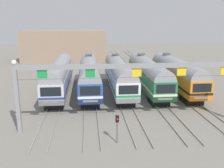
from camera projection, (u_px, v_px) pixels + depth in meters
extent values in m
plane|color=gray|center=(119.00, 91.00, 38.39)|extent=(160.00, 160.00, 0.00)
cube|color=gray|center=(65.00, 71.00, 53.89)|extent=(0.07, 70.00, 0.15)
cube|color=gray|center=(71.00, 70.00, 54.03)|extent=(0.07, 70.00, 0.15)
cube|color=gray|center=(85.00, 70.00, 54.31)|extent=(0.07, 70.00, 0.15)
cube|color=gray|center=(92.00, 70.00, 54.44)|extent=(0.07, 70.00, 0.15)
cube|color=gray|center=(106.00, 70.00, 54.72)|extent=(0.07, 70.00, 0.15)
cube|color=gray|center=(112.00, 70.00, 54.85)|extent=(0.07, 70.00, 0.15)
cube|color=gray|center=(126.00, 69.00, 55.13)|extent=(0.07, 70.00, 0.15)
cube|color=gray|center=(132.00, 69.00, 55.26)|extent=(0.07, 70.00, 0.15)
cube|color=gray|center=(146.00, 69.00, 55.54)|extent=(0.07, 70.00, 0.15)
cube|color=gray|center=(152.00, 69.00, 55.68)|extent=(0.07, 70.00, 0.15)
cube|color=silver|center=(59.00, 78.00, 37.02)|extent=(2.85, 18.00, 2.35)
cube|color=navy|center=(59.00, 80.00, 37.11)|extent=(2.88, 18.02, 0.28)
cylinder|color=gray|center=(59.00, 70.00, 36.74)|extent=(2.74, 17.64, 2.74)
cube|color=black|center=(51.00, 92.00, 28.20)|extent=(2.28, 0.06, 1.03)
cube|color=silver|center=(51.00, 102.00, 28.50)|extent=(1.71, 0.05, 0.24)
cube|color=black|center=(55.00, 103.00, 31.35)|extent=(2.28, 2.60, 1.05)
cube|color=black|center=(64.00, 80.00, 43.52)|extent=(2.28, 2.60, 1.05)
cube|color=#284C9E|center=(89.00, 78.00, 37.44)|extent=(2.85, 18.00, 2.35)
cube|color=white|center=(89.00, 80.00, 37.52)|extent=(2.88, 18.02, 0.28)
cylinder|color=gray|center=(89.00, 70.00, 37.15)|extent=(2.74, 17.64, 2.74)
cube|color=black|center=(90.00, 91.00, 28.61)|extent=(2.28, 0.06, 1.03)
cube|color=silver|center=(90.00, 101.00, 28.91)|extent=(1.71, 0.05, 0.24)
cube|color=black|center=(90.00, 102.00, 31.76)|extent=(2.28, 2.60, 1.05)
cube|color=black|center=(89.00, 79.00, 43.93)|extent=(2.28, 2.60, 1.05)
cube|color=#4C4C51|center=(89.00, 55.00, 41.64)|extent=(1.10, 1.10, 0.20)
cube|color=white|center=(119.00, 77.00, 37.85)|extent=(2.85, 18.00, 2.35)
cube|color=#198C4C|center=(119.00, 79.00, 37.93)|extent=(2.88, 18.02, 0.28)
cylinder|color=gray|center=(119.00, 69.00, 37.56)|extent=(2.74, 17.64, 2.74)
cube|color=black|center=(129.00, 90.00, 29.02)|extent=(2.28, 0.06, 1.03)
cube|color=silver|center=(128.00, 100.00, 29.32)|extent=(1.71, 0.05, 0.24)
cube|color=black|center=(125.00, 101.00, 32.18)|extent=(2.28, 2.60, 1.05)
cube|color=black|center=(114.00, 79.00, 44.34)|extent=(2.28, 2.60, 1.05)
cube|color=#4C4C51|center=(115.00, 54.00, 42.05)|extent=(1.10, 1.10, 0.20)
cube|color=#236B42|center=(148.00, 76.00, 38.26)|extent=(2.85, 18.00, 2.35)
cube|color=silver|center=(148.00, 79.00, 38.35)|extent=(2.88, 18.02, 0.28)
cylinder|color=gray|center=(148.00, 69.00, 37.98)|extent=(2.74, 17.64, 2.74)
cube|color=black|center=(166.00, 89.00, 29.44)|extent=(2.28, 0.06, 1.03)
cube|color=silver|center=(165.00, 99.00, 29.73)|extent=(1.71, 0.05, 0.24)
cube|color=black|center=(159.00, 100.00, 32.59)|extent=(2.28, 2.60, 1.05)
cube|color=black|center=(139.00, 78.00, 44.76)|extent=(2.28, 2.60, 1.05)
cube|color=#4C4C51|center=(141.00, 54.00, 42.47)|extent=(1.10, 1.10, 0.20)
cube|color=orange|center=(176.00, 76.00, 38.67)|extent=(2.85, 18.00, 2.35)
cube|color=black|center=(176.00, 78.00, 38.76)|extent=(2.88, 18.02, 0.28)
cylinder|color=gray|center=(176.00, 68.00, 38.39)|extent=(2.74, 17.64, 2.74)
cube|color=black|center=(202.00, 88.00, 29.85)|extent=(2.28, 0.06, 1.03)
cube|color=silver|center=(201.00, 98.00, 30.14)|extent=(1.71, 0.05, 0.24)
cube|color=black|center=(192.00, 99.00, 33.00)|extent=(2.28, 2.60, 1.05)
cube|color=black|center=(163.00, 78.00, 45.17)|extent=(2.28, 2.60, 1.05)
cube|color=#4C4C51|center=(167.00, 54.00, 42.88)|extent=(1.10, 1.10, 0.20)
cube|color=gray|center=(17.00, 100.00, 23.51)|extent=(0.36, 0.36, 6.50)
cube|color=gray|center=(137.00, 66.00, 23.84)|extent=(22.29, 0.32, 0.44)
cube|color=#198C3F|center=(42.00, 74.00, 23.16)|extent=(0.90, 0.08, 0.80)
cube|color=#198C3F|center=(90.00, 73.00, 23.58)|extent=(0.90, 0.08, 0.80)
cube|color=yellow|center=(137.00, 72.00, 23.99)|extent=(0.90, 0.08, 0.80)
cube|color=yellow|center=(182.00, 71.00, 24.40)|extent=(0.90, 0.08, 0.80)
sphere|color=white|center=(14.00, 62.00, 22.67)|extent=(0.44, 0.44, 0.44)
cylinder|color=#3F382D|center=(137.00, 77.00, 24.10)|extent=(22.29, 0.03, 0.03)
cylinder|color=#59595E|center=(117.00, 129.00, 21.95)|extent=(0.12, 0.12, 2.58)
cube|color=black|center=(117.00, 119.00, 21.72)|extent=(0.28, 0.24, 0.60)
sphere|color=red|center=(117.00, 119.00, 21.58)|extent=(0.18, 0.18, 0.18)
cube|color=gray|center=(65.00, 46.00, 67.41)|extent=(21.35, 10.00, 7.83)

